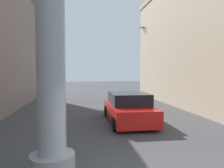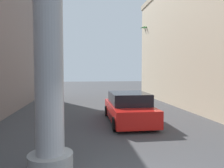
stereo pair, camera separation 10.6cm
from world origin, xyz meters
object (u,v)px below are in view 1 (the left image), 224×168
at_px(car_lead, 128,108).
at_px(pedestrian_mid_right, 210,100).
at_px(pedestrian_far_left, 17,94).
at_px(palm_tree_far_right, 152,53).

xyz_separation_m(car_lead, pedestrian_mid_right, (5.01, 0.54, 0.28)).
height_order(pedestrian_far_left, pedestrian_mid_right, pedestrian_mid_right).
relative_size(palm_tree_far_right, pedestrian_mid_right, 4.61).
relative_size(car_lead, pedestrian_far_left, 2.87).
bearing_deg(palm_tree_far_right, car_lead, -114.17).
distance_m(palm_tree_far_right, pedestrian_far_left, 14.64).
bearing_deg(car_lead, pedestrian_far_left, 139.54).
relative_size(car_lead, pedestrian_mid_right, 2.72).
bearing_deg(pedestrian_mid_right, palm_tree_far_right, 87.56).
distance_m(car_lead, pedestrian_mid_right, 5.04).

